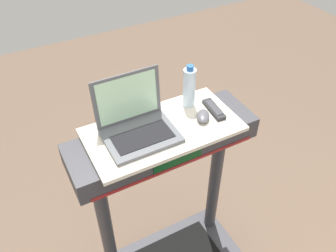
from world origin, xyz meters
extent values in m
cylinder|color=#38383D|center=(-0.34, 0.70, 0.57)|extent=(0.07, 0.07, 0.84)
cylinder|color=#38383D|center=(0.34, 0.70, 0.57)|extent=(0.07, 0.07, 0.84)
cube|color=#38383D|center=(0.00, 0.70, 1.05)|extent=(0.90, 0.28, 0.11)
cube|color=#0C3F19|center=(0.00, 0.56, 1.05)|extent=(0.24, 0.01, 0.06)
cube|color=maroon|center=(0.00, 0.56, 1.00)|extent=(0.81, 0.00, 0.02)
cube|color=beige|center=(0.00, 0.70, 1.11)|extent=(0.70, 0.36, 0.02)
cube|color=#515459|center=(-0.11, 0.69, 1.13)|extent=(0.32, 0.23, 0.02)
cube|color=black|center=(-0.11, 0.67, 1.14)|extent=(0.26, 0.13, 0.00)
cube|color=#515459|center=(-0.11, 0.82, 1.26)|extent=(0.32, 0.03, 0.23)
cube|color=#B2E0B7|center=(-0.11, 0.81, 1.26)|extent=(0.28, 0.02, 0.21)
ellipsoid|color=#4C4C51|center=(0.19, 0.67, 1.14)|extent=(0.10, 0.12, 0.03)
cylinder|color=silver|center=(0.19, 0.80, 1.22)|extent=(0.06, 0.06, 0.20)
cylinder|color=#2659A5|center=(0.19, 0.80, 1.33)|extent=(0.03, 0.03, 0.02)
cube|color=#232326|center=(0.27, 0.70, 1.13)|extent=(0.06, 0.16, 0.02)
cube|color=#333338|center=(0.27, 0.70, 1.15)|extent=(0.04, 0.12, 0.00)
camera|label=1|loc=(-0.55, -0.38, 2.18)|focal=37.82mm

